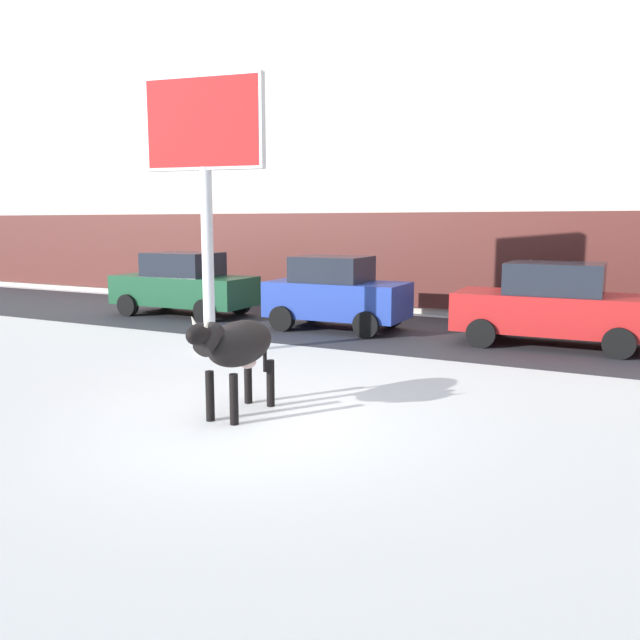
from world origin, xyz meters
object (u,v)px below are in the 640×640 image
at_px(billboard, 204,141).
at_px(pedestrian_near_billboard, 529,292).
at_px(cow_black, 238,346).
at_px(car_blue_hatchback, 336,293).
at_px(car_red_sedan, 553,305).
at_px(car_darkgreen_sedan, 184,284).
at_px(pedestrian_by_cars, 201,276).

xyz_separation_m(billboard, pedestrian_near_billboard, (5.13, 7.13, -3.43)).
distance_m(cow_black, car_blue_hatchback, 7.59).
height_order(car_red_sedan, pedestrian_near_billboard, car_red_sedan).
distance_m(billboard, car_red_sedan, 8.21).
xyz_separation_m(billboard, car_darkgreen_sedan, (-4.17, 4.27, -3.41)).
bearing_deg(cow_black, billboard, 132.58).
bearing_deg(pedestrian_near_billboard, cow_black, -101.63).
relative_size(billboard, car_darkgreen_sedan, 1.31).
xyz_separation_m(cow_black, pedestrian_by_cars, (-8.78, 10.39, -0.11)).
height_order(cow_black, billboard, billboard).
bearing_deg(car_red_sedan, pedestrian_by_cars, 166.39).
relative_size(cow_black, car_darkgreen_sedan, 0.45).
relative_size(car_blue_hatchback, car_red_sedan, 0.84).
distance_m(cow_black, pedestrian_near_billboard, 10.61).
xyz_separation_m(car_darkgreen_sedan, car_blue_hatchback, (5.09, -0.22, 0.02)).
xyz_separation_m(cow_black, pedestrian_near_billboard, (2.14, 10.39, -0.11)).
height_order(billboard, car_red_sedan, billboard).
bearing_deg(car_blue_hatchback, car_darkgreen_sedan, 177.49).
height_order(cow_black, pedestrian_by_cars, pedestrian_by_cars).
distance_m(billboard, pedestrian_near_billboard, 9.43).
xyz_separation_m(billboard, pedestrian_by_cars, (-5.79, 7.13, -3.43)).
height_order(billboard, car_darkgreen_sedan, billboard).
distance_m(car_darkgreen_sedan, car_blue_hatchback, 5.10).
relative_size(cow_black, billboard, 0.34).
xyz_separation_m(car_darkgreen_sedan, car_red_sedan, (10.32, -0.03, 0.00)).
relative_size(car_red_sedan, pedestrian_near_billboard, 2.46).
relative_size(car_darkgreen_sedan, car_red_sedan, 1.00).
bearing_deg(pedestrian_by_cars, cow_black, -49.79).
bearing_deg(cow_black, car_darkgreen_sedan, 133.56).
xyz_separation_m(cow_black, car_red_sedan, (3.16, 7.50, -0.09)).
distance_m(pedestrian_near_billboard, pedestrian_by_cars, 10.92).
height_order(car_darkgreen_sedan, car_red_sedan, same).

